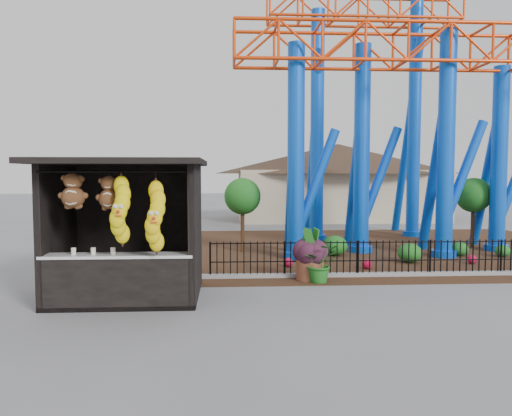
{
  "coord_description": "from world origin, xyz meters",
  "views": [
    {
      "loc": [
        -0.73,
        -10.21,
        2.82
      ],
      "look_at": [
        -0.06,
        1.5,
        2.0
      ],
      "focal_mm": 35.0,
      "sensor_mm": 36.0,
      "label": 1
    }
  ],
  "objects": [
    {
      "name": "curb",
      "position": [
        4.0,
        3.0,
        0.06
      ],
      "size": [
        18.0,
        0.18,
        0.12
      ],
      "primitive_type": "cube",
      "color": "gray",
      "rests_on": "ground"
    },
    {
      "name": "landscaping",
      "position": [
        4.23,
        5.68,
        0.3
      ],
      "size": [
        7.8,
        3.37,
        0.68
      ],
      "color": "#1B5B1A",
      "rests_on": "mulch_bed"
    },
    {
      "name": "terracotta_planter",
      "position": [
        1.44,
        2.7,
        0.32
      ],
      "size": [
        0.8,
        0.8,
        0.64
      ],
      "primitive_type": "cylinder",
      "rotation": [
        0.0,
        0.0,
        0.09
      ],
      "color": "brown",
      "rests_on": "ground"
    },
    {
      "name": "prize_booth",
      "position": [
        -3.0,
        0.91,
        1.52
      ],
      "size": [
        3.5,
        3.4,
        3.12
      ],
      "color": "black",
      "rests_on": "ground"
    },
    {
      "name": "pavilion",
      "position": [
        6.0,
        20.0,
        3.07
      ],
      "size": [
        15.0,
        15.0,
        4.8
      ],
      "color": "#BFAD8C",
      "rests_on": "ground"
    },
    {
      "name": "ground",
      "position": [
        0.0,
        0.0,
        0.0
      ],
      "size": [
        120.0,
        120.0,
        0.0
      ],
      "primitive_type": "plane",
      "color": "slate",
      "rests_on": "ground"
    },
    {
      "name": "roller_coaster",
      "position": [
        5.12,
        8.23,
        6.44
      ],
      "size": [
        11.0,
        6.37,
        10.82
      ],
      "color": "blue",
      "rests_on": "ground"
    },
    {
      "name": "potted_plant",
      "position": [
        1.64,
        2.38,
        0.51
      ],
      "size": [
        1.01,
        0.91,
        1.01
      ],
      "primitive_type": "imported",
      "rotation": [
        0.0,
        0.0,
        0.14
      ],
      "color": "#2E5619",
      "rests_on": "ground"
    },
    {
      "name": "mulch_bed",
      "position": [
        4.0,
        8.0,
        0.01
      ],
      "size": [
        18.0,
        12.0,
        0.02
      ],
      "primitive_type": "cube",
      "color": "#331E11",
      "rests_on": "ground"
    },
    {
      "name": "planter_foliage",
      "position": [
        1.44,
        2.7,
        0.96
      ],
      "size": [
        0.7,
        0.7,
        0.64
      ],
      "primitive_type": "ellipsoid",
      "color": "#331424",
      "rests_on": "terracotta_planter"
    },
    {
      "name": "picket_fence",
      "position": [
        4.9,
        3.0,
        0.5
      ],
      "size": [
        12.2,
        0.06,
        1.0
      ],
      "primitive_type": null,
      "color": "black",
      "rests_on": "ground"
    }
  ]
}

